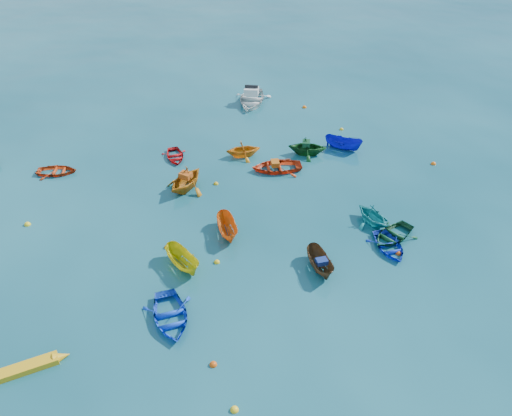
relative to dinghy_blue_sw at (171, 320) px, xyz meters
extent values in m
plane|color=#0A3F4D|center=(5.98, 2.23, 0.00)|extent=(160.00, 160.00, 0.00)
imported|color=blue|center=(0.00, 0.00, 0.00)|extent=(2.61, 3.49, 0.69)
imported|color=#4E341C|center=(8.03, 1.60, 0.00)|extent=(1.05, 2.67, 1.03)
imported|color=#0F2DC2|center=(12.32, 2.22, 0.00)|extent=(2.01, 2.80, 0.58)
imported|color=#BD6C11|center=(2.23, 10.97, 0.00)|extent=(4.10, 4.13, 1.65)
imported|color=gold|center=(1.07, 3.53, 0.00)|extent=(2.08, 3.00, 1.09)
imported|color=#104725|center=(12.96, 3.05, 0.00)|extent=(3.61, 3.25, 0.61)
imported|color=teal|center=(12.41, 4.64, 0.00)|extent=(2.70, 2.93, 1.28)
imported|color=#BF360F|center=(-6.10, 15.06, 0.00)|extent=(3.03, 2.44, 0.56)
imported|color=orange|center=(3.91, 5.66, 0.00)|extent=(1.06, 2.77, 1.07)
imported|color=#104518|center=(11.34, 13.37, 0.00)|extent=(3.36, 3.14, 1.43)
imported|color=red|center=(8.59, 11.83, 0.00)|extent=(3.72, 2.86, 0.72)
imported|color=#0E0EB7|center=(14.18, 13.48, 0.00)|extent=(2.87, 2.60, 1.09)
imported|color=red|center=(1.98, 15.16, 0.00)|extent=(1.90, 2.58, 0.52)
imported|color=orange|center=(6.79, 14.24, 0.00)|extent=(2.53, 2.20, 1.30)
imported|color=white|center=(9.58, 23.16, 0.00)|extent=(4.60, 5.33, 1.53)
cube|color=navy|center=(8.04, 1.45, 0.65)|extent=(0.59, 0.45, 0.28)
cube|color=#BC4E13|center=(2.26, 11.01, 1.01)|extent=(0.94, 0.93, 0.36)
cube|color=#104023|center=(11.25, 13.40, 0.89)|extent=(0.75, 0.85, 0.34)
cube|color=#BA5913|center=(8.49, 11.85, 0.53)|extent=(0.62, 0.77, 0.34)
sphere|color=#E14E0C|center=(1.50, -3.00, 0.00)|extent=(0.34, 0.34, 0.34)
sphere|color=yellow|center=(1.94, -5.30, 0.00)|extent=(0.34, 0.34, 0.34)
sphere|color=#E2500C|center=(12.66, 1.69, 0.00)|extent=(0.35, 0.35, 0.35)
sphere|color=yellow|center=(-7.42, 9.42, 0.00)|extent=(0.38, 0.38, 0.38)
sphere|color=#CE660B|center=(0.37, 5.31, 0.00)|extent=(0.32, 0.32, 0.32)
sphere|color=gold|center=(2.85, 3.43, 0.00)|extent=(0.32, 0.32, 0.32)
sphere|color=orange|center=(19.54, 9.85, 0.00)|extent=(0.36, 0.36, 0.36)
sphere|color=gold|center=(4.20, 11.05, 0.00)|extent=(0.33, 0.33, 0.33)
sphere|color=orange|center=(13.75, 21.08, 0.00)|extent=(0.38, 0.38, 0.38)
sphere|color=yellow|center=(15.28, 16.42, 0.00)|extent=(0.32, 0.32, 0.32)
camera|label=1|loc=(0.00, -16.50, 18.04)|focal=35.00mm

